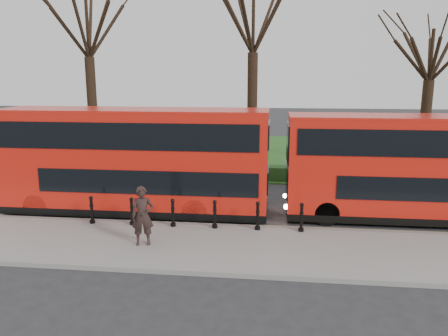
# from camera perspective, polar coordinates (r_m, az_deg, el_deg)

# --- Properties ---
(ground) EXTENTS (120.00, 120.00, 0.00)m
(ground) POSITION_cam_1_polar(r_m,az_deg,el_deg) (17.62, -4.72, -6.60)
(ground) COLOR #28282B
(ground) RESTS_ON ground
(pavement) EXTENTS (60.00, 4.00, 0.15)m
(pavement) POSITION_cam_1_polar(r_m,az_deg,el_deg) (14.85, -7.00, -10.00)
(pavement) COLOR gray
(pavement) RESTS_ON ground
(kerb) EXTENTS (60.00, 0.25, 0.16)m
(kerb) POSITION_cam_1_polar(r_m,az_deg,el_deg) (16.67, -5.39, -7.45)
(kerb) COLOR slate
(kerb) RESTS_ON ground
(grass_verge) EXTENTS (60.00, 18.00, 0.06)m
(grass_verge) POSITION_cam_1_polar(r_m,az_deg,el_deg) (32.03, 0.49, 2.02)
(grass_verge) COLOR #21521B
(grass_verge) RESTS_ON ground
(hedge) EXTENTS (60.00, 0.90, 0.80)m
(hedge) POSITION_cam_1_polar(r_m,az_deg,el_deg) (23.98, -1.58, -0.52)
(hedge) COLOR black
(hedge) RESTS_ON ground
(yellow_line_outer) EXTENTS (60.00, 0.10, 0.01)m
(yellow_line_outer) POSITION_cam_1_polar(r_m,az_deg,el_deg) (16.97, -5.18, -7.33)
(yellow_line_outer) COLOR yellow
(yellow_line_outer) RESTS_ON ground
(yellow_line_inner) EXTENTS (60.00, 0.10, 0.01)m
(yellow_line_inner) POSITION_cam_1_polar(r_m,az_deg,el_deg) (17.16, -5.04, -7.11)
(yellow_line_inner) COLOR yellow
(yellow_line_inner) RESTS_ON ground
(tree_left) EXTENTS (7.80, 7.80, 12.19)m
(tree_left) POSITION_cam_1_polar(r_m,az_deg,el_deg) (28.87, -17.47, 17.99)
(tree_left) COLOR black
(tree_left) RESTS_ON ground
(tree_mid) EXTENTS (8.04, 8.04, 12.56)m
(tree_mid) POSITION_cam_1_polar(r_m,az_deg,el_deg) (26.62, 3.87, 19.62)
(tree_mid) COLOR black
(tree_mid) RESTS_ON ground
(tree_right) EXTENTS (6.20, 6.20, 9.69)m
(tree_right) POSITION_cam_1_polar(r_m,az_deg,el_deg) (27.78, 25.53, 13.84)
(tree_right) COLOR black
(tree_right) RESTS_ON ground
(bollard_row) EXTENTS (7.93, 0.15, 1.00)m
(bollard_row) POSITION_cam_1_polar(r_m,az_deg,el_deg) (16.07, -3.98, -6.01)
(bollard_row) COLOR black
(bollard_row) RESTS_ON pavement
(bus_lead) EXTENTS (10.81, 2.48, 4.30)m
(bus_lead) POSITION_cam_1_polar(r_m,az_deg,el_deg) (18.13, -11.55, 0.81)
(bus_lead) COLOR red
(bus_lead) RESTS_ON ground
(bus_rear) EXTENTS (10.34, 2.38, 4.11)m
(bus_rear) POSITION_cam_1_polar(r_m,az_deg,el_deg) (18.50, 24.43, -0.12)
(bus_rear) COLOR red
(bus_rear) RESTS_ON ground
(pedestrian) EXTENTS (0.80, 0.62, 1.96)m
(pedestrian) POSITION_cam_1_polar(r_m,az_deg,el_deg) (14.54, -10.58, -6.18)
(pedestrian) COLOR black
(pedestrian) RESTS_ON pavement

